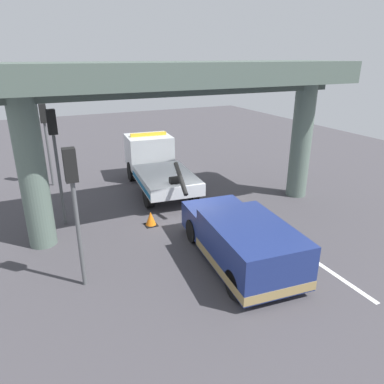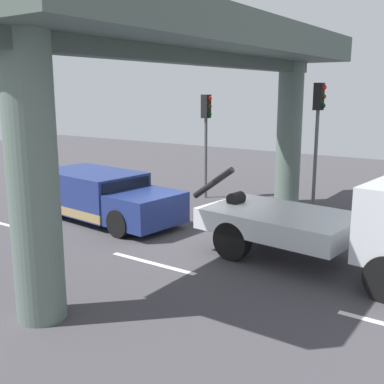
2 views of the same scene
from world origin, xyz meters
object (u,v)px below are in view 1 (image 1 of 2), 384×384
at_px(traffic_light_mid, 45,127).
at_px(traffic_light_near, 73,189).
at_px(traffic_cone_orange, 151,219).
at_px(traffic_light_far, 55,143).
at_px(towed_van_green, 242,241).
at_px(tow_truck_white, 156,163).

bearing_deg(traffic_light_mid, traffic_light_near, 180.00).
xyz_separation_m(traffic_light_mid, traffic_cone_orange, (-6.62, -3.04, -2.75)).
bearing_deg(traffic_light_near, traffic_light_far, 0.00).
bearing_deg(traffic_cone_orange, towed_van_green, -155.85).
height_order(towed_van_green, traffic_light_near, traffic_light_near).
relative_size(towed_van_green, traffic_light_far, 1.20).
bearing_deg(traffic_cone_orange, tow_truck_white, -22.47).
bearing_deg(tow_truck_white, traffic_light_far, 119.56).
bearing_deg(traffic_cone_orange, traffic_light_near, 133.47).
xyz_separation_m(towed_van_green, traffic_light_far, (5.47, 4.77, 2.49)).
distance_m(tow_truck_white, traffic_cone_orange, 4.81).
xyz_separation_m(towed_van_green, traffic_light_near, (0.97, 4.77, 2.21)).
height_order(traffic_light_mid, traffic_cone_orange, traffic_light_mid).
height_order(towed_van_green, traffic_cone_orange, towed_van_green).
xyz_separation_m(tow_truck_white, traffic_light_near, (-7.25, 4.85, 1.79)).
bearing_deg(traffic_light_near, traffic_light_mid, 0.00).
xyz_separation_m(tow_truck_white, traffic_light_mid, (2.25, 4.85, 1.81)).
height_order(towed_van_green, traffic_light_far, traffic_light_far).
xyz_separation_m(towed_van_green, traffic_cone_orange, (3.85, 1.73, -0.51)).
relative_size(traffic_light_far, traffic_cone_orange, 7.92).
xyz_separation_m(tow_truck_white, traffic_cone_orange, (-4.36, 1.80, -0.93)).
height_order(tow_truck_white, traffic_light_mid, traffic_light_mid).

